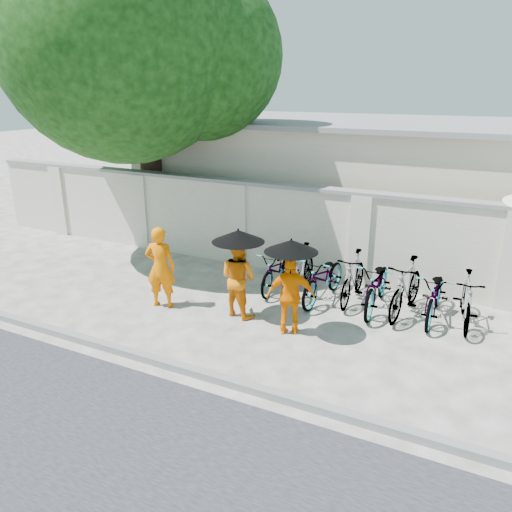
% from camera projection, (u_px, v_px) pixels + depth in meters
% --- Properties ---
extents(ground, '(80.00, 80.00, 0.00)m').
position_uv_depth(ground, '(208.00, 321.00, 9.44)').
color(ground, beige).
extents(kerb, '(40.00, 0.16, 0.12)m').
position_uv_depth(kerb, '(152.00, 359.00, 7.98)').
color(kerb, slate).
rests_on(kerb, ground).
extents(compound_wall, '(20.00, 0.30, 2.00)m').
position_uv_depth(compound_wall, '(318.00, 234.00, 11.40)').
color(compound_wall, beige).
rests_on(compound_wall, ground).
extents(building_behind, '(14.00, 6.00, 3.20)m').
position_uv_depth(building_behind, '(399.00, 184.00, 13.99)').
color(building_behind, beige).
rests_on(building_behind, ground).
extents(shade_tree, '(6.70, 6.20, 8.20)m').
position_uv_depth(shade_tree, '(137.00, 46.00, 11.86)').
color(shade_tree, '#382318').
rests_on(shade_tree, ground).
extents(monk_left, '(0.69, 0.56, 1.65)m').
position_uv_depth(monk_left, '(160.00, 267.00, 9.83)').
color(monk_left, '#F97200').
rests_on(monk_left, ground).
extents(monk_center, '(0.85, 0.73, 1.53)m').
position_uv_depth(monk_center, '(238.00, 277.00, 9.45)').
color(monk_center, orange).
rests_on(monk_center, ground).
extents(parasol_center, '(0.98, 0.98, 0.86)m').
position_uv_depth(parasol_center, '(238.00, 236.00, 9.09)').
color(parasol_center, black).
rests_on(parasol_center, ground).
extents(monk_right, '(0.92, 0.67, 1.44)m').
position_uv_depth(monk_right, '(291.00, 296.00, 8.75)').
color(monk_right, '#FF7D00').
rests_on(monk_right, ground).
extents(parasol_right, '(0.92, 0.92, 0.95)m').
position_uv_depth(parasol_right, '(291.00, 246.00, 8.36)').
color(parasol_right, black).
rests_on(parasol_right, ground).
extents(bike_0, '(0.68, 1.74, 0.90)m').
position_uv_depth(bike_0, '(278.00, 270.00, 10.76)').
color(bike_0, gray).
rests_on(bike_0, ground).
extents(bike_1, '(0.62, 1.79, 1.05)m').
position_uv_depth(bike_1, '(301.00, 270.00, 10.50)').
color(bike_1, gray).
rests_on(bike_1, ground).
extents(bike_2, '(0.81, 1.91, 0.98)m').
position_uv_depth(bike_2, '(324.00, 278.00, 10.19)').
color(bike_2, gray).
rests_on(bike_2, ground).
extents(bike_3, '(0.52, 1.73, 1.03)m').
position_uv_depth(bike_3, '(353.00, 277.00, 10.15)').
color(bike_3, gray).
rests_on(bike_3, ground).
extents(bike_4, '(0.77, 1.98, 1.03)m').
position_uv_depth(bike_4, '(378.00, 285.00, 9.78)').
color(bike_4, gray).
rests_on(bike_4, ground).
extents(bike_5, '(0.74, 1.89, 1.10)m').
position_uv_depth(bike_5, '(406.00, 288.00, 9.54)').
color(bike_5, gray).
rests_on(bike_5, ground).
extents(bike_6, '(0.66, 1.86, 0.97)m').
position_uv_depth(bike_6, '(436.00, 295.00, 9.37)').
color(bike_6, gray).
rests_on(bike_6, ground).
extents(bike_7, '(0.68, 1.70, 0.99)m').
position_uv_depth(bike_7, '(467.00, 300.00, 9.12)').
color(bike_7, gray).
rests_on(bike_7, ground).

